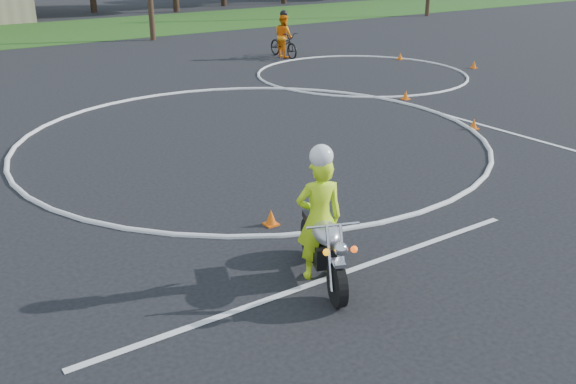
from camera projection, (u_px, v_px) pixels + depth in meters
ground at (323, 170)px, 14.49m from camera, size 120.00×120.00×0.00m
grass_strip at (24, 34)px, 35.18m from camera, size 120.00×10.00×0.02m
course_markings at (292, 116)px, 18.97m from camera, size 19.05×19.05×0.12m
primary_motorcycle at (324, 247)px, 9.62m from camera, size 1.10×2.10×1.16m
rider_primary_grp at (319, 215)px, 9.56m from camera, size 0.83×0.69×2.15m
rider_second_grp at (284, 41)px, 28.13m from camera, size 0.81×2.13×2.03m
traffic_cones at (353, 104)px, 19.80m from camera, size 20.57×11.60×0.30m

